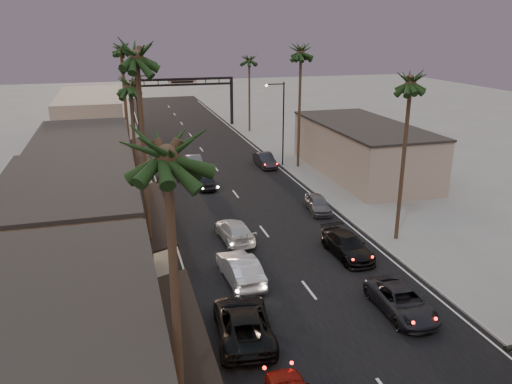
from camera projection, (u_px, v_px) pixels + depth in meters
ground at (228, 185)px, 47.91m from camera, size 200.00×200.00×0.00m
road at (218, 171)px, 52.47m from camera, size 14.00×120.00×0.02m
sidewalk_left at (123, 160)px, 56.38m from camera, size 5.00×92.00×0.12m
sidewalk_right at (282, 150)px, 61.30m from camera, size 5.00×92.00×0.12m
storefront_near at (49, 365)px, 18.11m from camera, size 8.00×12.00×5.50m
storefront_mid at (73, 225)px, 30.89m from camera, size 8.00×14.00×5.50m
storefront_far at (84, 164)px, 45.58m from camera, size 8.00×16.00×5.00m
storefront_dist at (91, 117)px, 66.42m from camera, size 8.00×20.00×6.00m
building_right at (362, 150)px, 50.74m from camera, size 8.00×18.00×5.00m
arch at (183, 90)px, 73.55m from camera, size 15.20×0.40×7.27m
streetlight_right at (281, 117)px, 52.58m from camera, size 2.13×0.30×9.00m
streetlight_left at (140, 105)px, 60.87m from camera, size 2.13×0.30×9.00m
palm_la at (166, 141)px, 13.77m from camera, size 3.20×3.20×13.20m
palm_lb at (136, 49)px, 25.02m from camera, size 3.20×3.20×15.20m
palm_lc at (129, 80)px, 38.72m from camera, size 3.20×3.20×12.20m
palm_ld at (121, 46)px, 55.46m from camera, size 3.20×3.20×14.20m
palm_ra at (412, 76)px, 31.91m from camera, size 3.20×3.20×13.20m
palm_rb at (301, 48)px, 49.86m from camera, size 3.20×3.20×14.20m
palm_rc at (249, 57)px, 68.74m from camera, size 3.20×3.20×12.20m
palm_far at (120, 47)px, 76.84m from camera, size 3.20×3.20×13.20m
oncoming_pickup at (243, 322)px, 24.21m from camera, size 3.26×5.95×1.58m
oncoming_silver at (240, 269)px, 29.54m from camera, size 2.02×5.00×1.62m
oncoming_white at (234, 231)px, 35.29m from camera, size 2.33×4.99×1.41m
oncoming_dgrey at (206, 180)px, 46.80m from camera, size 1.93×4.33×1.45m
oncoming_grey_far at (193, 161)px, 53.61m from camera, size 1.56×4.36×1.43m
curbside_near at (402, 301)px, 26.28m from camera, size 2.35×4.99×1.38m
curbside_black at (347, 246)px, 32.84m from camera, size 2.24×5.07×1.45m
curbside_grey at (318, 204)px, 40.73m from camera, size 2.06×4.12×1.35m
curbside_far at (265, 160)px, 53.85m from camera, size 1.64×4.47×1.46m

